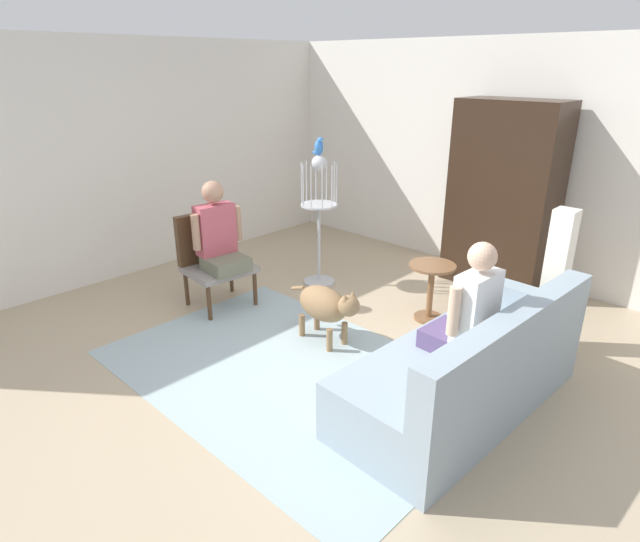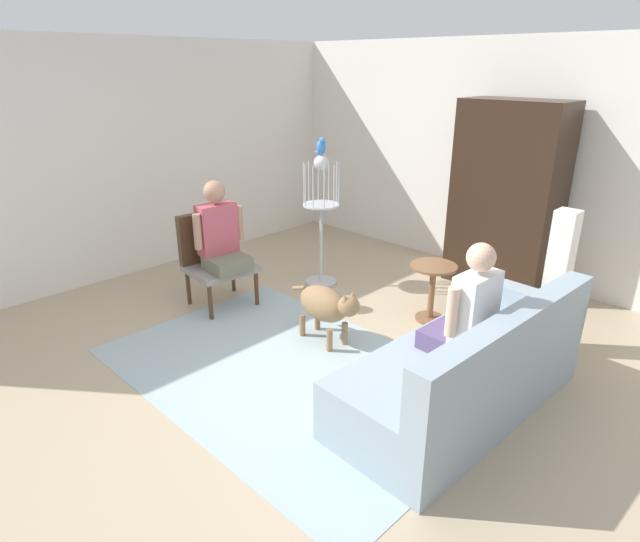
% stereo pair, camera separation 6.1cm
% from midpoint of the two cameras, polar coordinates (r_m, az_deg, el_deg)
% --- Properties ---
extents(ground_plane, '(7.55, 7.55, 0.00)m').
position_cam_midpoint_polar(ground_plane, '(4.53, -1.76, -10.36)').
color(ground_plane, tan).
extents(back_wall, '(6.77, 0.12, 2.68)m').
position_cam_midpoint_polar(back_wall, '(6.58, 18.81, 11.23)').
color(back_wall, silver).
rests_on(back_wall, ground).
extents(left_wall, '(0.12, 6.89, 2.68)m').
position_cam_midpoint_polar(left_wall, '(6.70, -19.55, 11.30)').
color(left_wall, silver).
rests_on(left_wall, ground).
extents(area_rug, '(3.11, 2.06, 0.01)m').
position_cam_midpoint_polar(area_rug, '(4.46, -3.55, -10.89)').
color(area_rug, '#9EB2B7').
rests_on(area_rug, ground).
extents(couch, '(0.97, 2.09, 0.89)m').
position_cam_midpoint_polar(couch, '(4.04, 15.37, -10.33)').
color(couch, '#8EA0AD').
rests_on(couch, ground).
extents(armchair, '(0.64, 0.70, 0.96)m').
position_cam_midpoint_polar(armchair, '(5.62, -11.89, 1.89)').
color(armchair, '#4C331E').
rests_on(armchair, ground).
extents(person_on_couch, '(0.45, 0.52, 0.85)m').
position_cam_midpoint_polar(person_on_couch, '(3.81, 15.36, -4.16)').
color(person_on_couch, '#564470').
extents(person_on_armchair, '(0.48, 0.55, 0.89)m').
position_cam_midpoint_polar(person_on_armchair, '(5.41, -11.26, 3.92)').
color(person_on_armchair, '#656752').
extents(round_end_table, '(0.45, 0.45, 0.58)m').
position_cam_midpoint_polar(round_end_table, '(5.28, 11.56, -1.51)').
color(round_end_table, brown).
rests_on(round_end_table, ground).
extents(dog, '(0.86, 0.35, 0.59)m').
position_cam_midpoint_polar(dog, '(4.75, 0.25, -3.67)').
color(dog, olive).
rests_on(dog, ground).
extents(bird_cage_stand, '(0.40, 0.40, 1.48)m').
position_cam_midpoint_polar(bird_cage_stand, '(5.91, -0.41, 5.71)').
color(bird_cage_stand, silver).
rests_on(bird_cage_stand, ground).
extents(parrot, '(0.17, 0.10, 0.19)m').
position_cam_midpoint_polar(parrot, '(5.74, -0.43, 13.29)').
color(parrot, blue).
rests_on(parrot, bird_cage_stand).
extents(column_lamp, '(0.20, 0.20, 1.28)m').
position_cam_midpoint_polar(column_lamp, '(4.97, 23.70, -1.11)').
color(column_lamp, '#4C4742').
rests_on(column_lamp, ground).
extents(armoire_cabinet, '(1.11, 0.56, 2.05)m').
position_cam_midpoint_polar(armoire_cabinet, '(6.17, 18.94, 7.59)').
color(armoire_cabinet, black).
rests_on(armoire_cabinet, ground).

